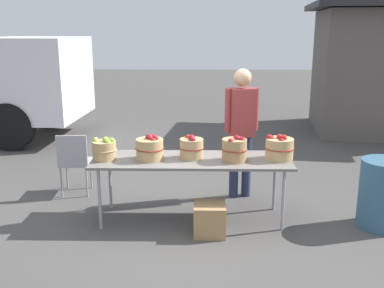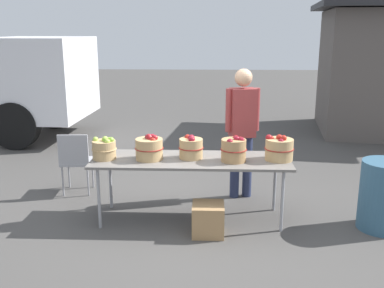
{
  "view_description": "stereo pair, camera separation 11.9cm",
  "coord_description": "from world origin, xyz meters",
  "views": [
    {
      "loc": [
        0.1,
        -5.01,
        2.22
      ],
      "look_at": [
        0.0,
        0.3,
        0.85
      ],
      "focal_mm": 41.96,
      "sensor_mm": 36.0,
      "label": 1
    },
    {
      "loc": [
        0.22,
        -5.0,
        2.22
      ],
      "look_at": [
        0.0,
        0.3,
        0.85
      ],
      "focal_mm": 41.96,
      "sensor_mm": 36.0,
      "label": 2
    }
  ],
  "objects": [
    {
      "name": "apple_basket_red_1",
      "position": [
        0.0,
        0.02,
        0.88
      ],
      "size": [
        0.29,
        0.29,
        0.28
      ],
      "color": "tan",
      "rests_on": "market_table"
    },
    {
      "name": "apple_basket_red_3",
      "position": [
        1.01,
        0.0,
        0.88
      ],
      "size": [
        0.34,
        0.34,
        0.3
      ],
      "color": "tan",
      "rests_on": "market_table"
    },
    {
      "name": "folding_chair",
      "position": [
        -1.61,
        0.79,
        0.51
      ],
      "size": [
        0.42,
        0.42,
        0.86
      ],
      "rotation": [
        0.0,
        0.0,
        3.21
      ],
      "color": "#99999E",
      "rests_on": "ground"
    },
    {
      "name": "apple_basket_green_0",
      "position": [
        -1.0,
        -0.04,
        0.87
      ],
      "size": [
        0.29,
        0.29,
        0.27
      ],
      "color": "tan",
      "rests_on": "market_table"
    },
    {
      "name": "trash_barrel",
      "position": [
        2.18,
        -0.18,
        0.4
      ],
      "size": [
        0.54,
        0.54,
        0.8
      ],
      "primitive_type": "cylinder",
      "color": "#335972",
      "rests_on": "ground"
    },
    {
      "name": "market_table",
      "position": [
        0.0,
        0.0,
        0.71
      ],
      "size": [
        2.3,
        0.76,
        0.75
      ],
      "color": "slate",
      "rests_on": "ground"
    },
    {
      "name": "vendor_adult",
      "position": [
        0.64,
        0.76,
        1.02
      ],
      "size": [
        0.45,
        0.29,
        1.73
      ],
      "rotation": [
        0.0,
        0.0,
        3.37
      ],
      "color": "#262D4C",
      "rests_on": "ground"
    },
    {
      "name": "ground_plane",
      "position": [
        0.0,
        0.0,
        0.0
      ],
      "size": [
        40.0,
        40.0,
        0.0
      ],
      "primitive_type": "plane",
      "color": "#474442"
    },
    {
      "name": "produce_crate",
      "position": [
        0.21,
        -0.41,
        0.17
      ],
      "size": [
        0.35,
        0.35,
        0.35
      ],
      "primitive_type": "cube",
      "color": "#A87F51",
      "rests_on": "ground"
    },
    {
      "name": "apple_basket_red_0",
      "position": [
        -0.48,
        -0.04,
        0.88
      ],
      "size": [
        0.33,
        0.33,
        0.3
      ],
      "color": "tan",
      "rests_on": "market_table"
    },
    {
      "name": "apple_basket_red_2",
      "position": [
        0.49,
        -0.08,
        0.89
      ],
      "size": [
        0.3,
        0.3,
        0.3
      ],
      "color": "#A87F51",
      "rests_on": "market_table"
    }
  ]
}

